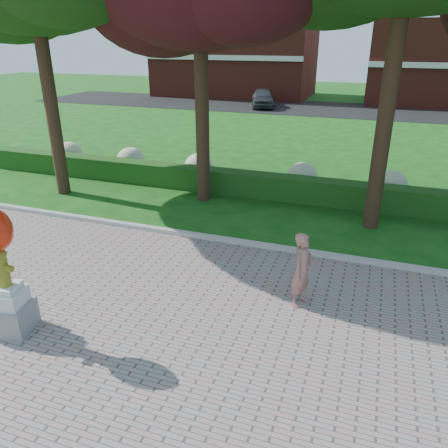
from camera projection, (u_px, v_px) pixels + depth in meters
name	position (u px, v px, depth m)	size (l,w,h in m)	color
ground	(186.00, 302.00, 9.23)	(100.00, 100.00, 0.00)	#134912
curb	(231.00, 241.00, 11.80)	(40.00, 0.18, 0.15)	#ADADA5
lawn_hedge	(268.00, 186.00, 15.13)	(24.00, 0.70, 0.80)	#1A4413
hydrangea_row	(290.00, 175.00, 15.76)	(20.10, 1.10, 0.99)	beige
street	(335.00, 109.00, 33.47)	(50.00, 8.00, 0.02)	black
building_left	(235.00, 56.00, 40.33)	(14.00, 8.00, 7.00)	maroon
hydrant_sculpture	(1.00, 267.00, 7.78)	(0.82, 0.82, 2.54)	gray
woman	(302.00, 270.00, 8.81)	(0.58, 0.38, 1.60)	#9E665A
parked_car	(263.00, 98.00, 34.17)	(1.69, 4.19, 1.43)	#3B3C42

